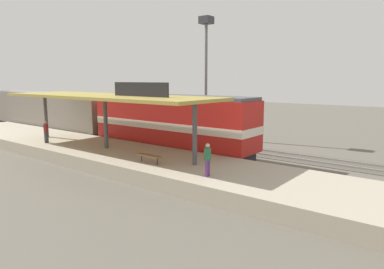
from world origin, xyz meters
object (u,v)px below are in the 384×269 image
(locomotive, at_px, (171,123))
(person_walking, at_px, (208,158))
(platform_bench, at_px, (149,156))
(freight_car, at_px, (130,116))
(person_waiting, at_px, (46,131))
(light_mast, at_px, (206,52))
(passenger_carriage_front, at_px, (47,111))

(locomotive, relative_size, person_walking, 8.44)
(platform_bench, relative_size, person_walking, 0.99)
(platform_bench, xyz_separation_m, locomotive, (6.00, 3.63, 1.07))
(freight_car, xyz_separation_m, person_waiting, (-10.74, -2.40, -0.12))
(platform_bench, distance_m, light_mast, 16.58)
(passenger_carriage_front, xyz_separation_m, person_walking, (-6.17, -25.95, -0.46))
(platform_bench, relative_size, passenger_carriage_front, 0.08)
(locomotive, distance_m, person_waiting, 9.67)
(freight_car, distance_m, person_waiting, 11.00)
(passenger_carriage_front, relative_size, person_walking, 11.70)
(platform_bench, xyz_separation_m, freight_car, (10.60, 13.47, 0.63))
(freight_car, height_order, person_waiting, freight_car)
(locomotive, bearing_deg, freight_car, 64.95)
(passenger_carriage_front, xyz_separation_m, freight_car, (4.60, -8.16, -0.34))
(light_mast, height_order, person_walking, light_mast)
(platform_bench, xyz_separation_m, light_mast, (13.80, 5.89, 7.05))
(freight_car, bearing_deg, person_waiting, -167.41)
(person_waiting, distance_m, person_walking, 15.40)
(person_waiting, bearing_deg, passenger_carriage_front, 59.82)
(passenger_carriage_front, relative_size, freight_car, 1.67)
(platform_bench, relative_size, locomotive, 0.12)
(passenger_carriage_front, bearing_deg, platform_bench, -105.51)
(platform_bench, height_order, locomotive, locomotive)
(freight_car, distance_m, person_walking, 20.80)
(passenger_carriage_front, height_order, light_mast, light_mast)
(person_walking, bearing_deg, light_mast, 36.17)
(passenger_carriage_front, xyz_separation_m, light_mast, (7.80, -15.74, 6.08))
(locomotive, bearing_deg, person_waiting, 129.50)
(freight_car, bearing_deg, light_mast, -67.12)
(platform_bench, distance_m, freight_car, 17.15)
(light_mast, bearing_deg, locomotive, -163.84)
(light_mast, height_order, person_waiting, light_mast)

